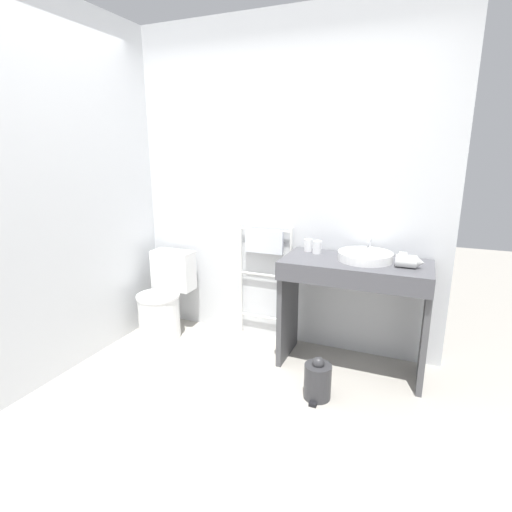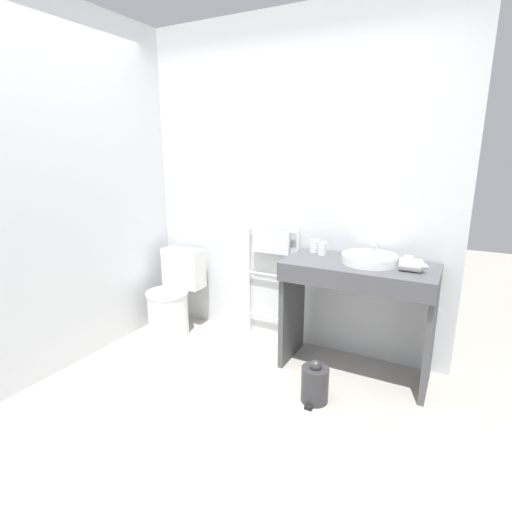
{
  "view_description": "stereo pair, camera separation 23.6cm",
  "coord_description": "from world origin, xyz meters",
  "px_view_note": "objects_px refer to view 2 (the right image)",
  "views": [
    {
      "loc": [
        1.13,
        -1.63,
        1.62
      ],
      "look_at": [
        0.11,
        0.79,
        0.93
      ],
      "focal_mm": 28.0,
      "sensor_mm": 36.0,
      "label": 1
    },
    {
      "loc": [
        1.34,
        -1.53,
        1.62
      ],
      "look_at": [
        0.11,
        0.79,
        0.93
      ],
      "focal_mm": 28.0,
      "sensor_mm": 36.0,
      "label": 2
    }
  ],
  "objects_px": {
    "towel_radiator": "(272,258)",
    "hair_dryer": "(412,265)",
    "sink_basin": "(370,259)",
    "cup_near_edge": "(322,248)",
    "toilet": "(173,298)",
    "trash_bin": "(315,383)",
    "cup_near_wall": "(314,246)"
  },
  "relations": [
    {
      "from": "cup_near_edge",
      "to": "cup_near_wall",
      "type": "bearing_deg",
      "value": 150.32
    },
    {
      "from": "towel_radiator",
      "to": "hair_dryer",
      "type": "bearing_deg",
      "value": -12.08
    },
    {
      "from": "hair_dryer",
      "to": "trash_bin",
      "type": "height_order",
      "value": "hair_dryer"
    },
    {
      "from": "hair_dryer",
      "to": "sink_basin",
      "type": "bearing_deg",
      "value": 168.09
    },
    {
      "from": "towel_radiator",
      "to": "cup_near_edge",
      "type": "relative_size",
      "value": 10.16
    },
    {
      "from": "toilet",
      "to": "towel_radiator",
      "type": "relative_size",
      "value": 0.74
    },
    {
      "from": "toilet",
      "to": "cup_near_edge",
      "type": "xyz_separation_m",
      "value": [
        1.34,
        0.17,
        0.58
      ]
    },
    {
      "from": "sink_basin",
      "to": "hair_dryer",
      "type": "xyz_separation_m",
      "value": [
        0.29,
        -0.06,
        0.01
      ]
    },
    {
      "from": "cup_near_wall",
      "to": "cup_near_edge",
      "type": "bearing_deg",
      "value": -29.68
    },
    {
      "from": "toilet",
      "to": "sink_basin",
      "type": "relative_size",
      "value": 1.94
    },
    {
      "from": "toilet",
      "to": "trash_bin",
      "type": "height_order",
      "value": "toilet"
    },
    {
      "from": "toilet",
      "to": "sink_basin",
      "type": "distance_m",
      "value": 1.81
    },
    {
      "from": "towel_radiator",
      "to": "sink_basin",
      "type": "bearing_deg",
      "value": -12.13
    },
    {
      "from": "toilet",
      "to": "towel_radiator",
      "type": "bearing_deg",
      "value": 18.31
    },
    {
      "from": "towel_radiator",
      "to": "cup_near_edge",
      "type": "xyz_separation_m",
      "value": [
        0.48,
        -0.12,
        0.16
      ]
    },
    {
      "from": "toilet",
      "to": "trash_bin",
      "type": "xyz_separation_m",
      "value": [
        1.53,
        -0.43,
        -0.19
      ]
    },
    {
      "from": "hair_dryer",
      "to": "toilet",
      "type": "bearing_deg",
      "value": -178.92
    },
    {
      "from": "hair_dryer",
      "to": "trash_bin",
      "type": "bearing_deg",
      "value": -135.97
    },
    {
      "from": "towel_radiator",
      "to": "sink_basin",
      "type": "xyz_separation_m",
      "value": [
        0.86,
        -0.18,
        0.15
      ]
    },
    {
      "from": "sink_basin",
      "to": "cup_near_wall",
      "type": "height_order",
      "value": "cup_near_wall"
    },
    {
      "from": "towel_radiator",
      "to": "hair_dryer",
      "type": "xyz_separation_m",
      "value": [
        1.15,
        -0.25,
        0.16
      ]
    },
    {
      "from": "towel_radiator",
      "to": "toilet",
      "type": "bearing_deg",
      "value": -161.69
    },
    {
      "from": "toilet",
      "to": "cup_near_edge",
      "type": "bearing_deg",
      "value": 7.16
    },
    {
      "from": "sink_basin",
      "to": "cup_near_edge",
      "type": "height_order",
      "value": "cup_near_edge"
    },
    {
      "from": "cup_near_wall",
      "to": "trash_bin",
      "type": "xyz_separation_m",
      "value": [
        0.27,
        -0.64,
        -0.77
      ]
    },
    {
      "from": "cup_near_edge",
      "to": "hair_dryer",
      "type": "height_order",
      "value": "cup_near_edge"
    },
    {
      "from": "towel_radiator",
      "to": "cup_near_edge",
      "type": "height_order",
      "value": "towel_radiator"
    },
    {
      "from": "toilet",
      "to": "cup_near_edge",
      "type": "height_order",
      "value": "cup_near_edge"
    },
    {
      "from": "toilet",
      "to": "hair_dryer",
      "type": "xyz_separation_m",
      "value": [
        2.01,
        0.04,
        0.58
      ]
    },
    {
      "from": "towel_radiator",
      "to": "hair_dryer",
      "type": "distance_m",
      "value": 1.19
    },
    {
      "from": "sink_basin",
      "to": "hair_dryer",
      "type": "relative_size",
      "value": 2.13
    },
    {
      "from": "sink_basin",
      "to": "hair_dryer",
      "type": "distance_m",
      "value": 0.3
    }
  ]
}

